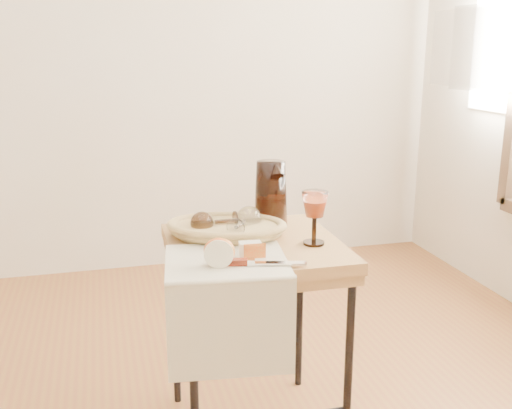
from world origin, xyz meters
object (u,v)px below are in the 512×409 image
object	(u,v)px
bread_basket	(227,230)
goblet_lying_a	(216,222)
tea_towel	(226,261)
pitcher	(271,194)
wine_goblet	(314,218)
side_table	(254,339)
table_knife	(254,261)
apple_half	(219,252)
goblet_lying_b	(243,222)

from	to	relation	value
bread_basket	goblet_lying_a	xyz separation A→B (m)	(-0.03, 0.01, 0.02)
tea_towel	pitcher	xyz separation A→B (m)	(0.21, 0.30, 0.10)
wine_goblet	side_table	bearing A→B (deg)	157.83
side_table	bread_basket	xyz separation A→B (m)	(-0.07, 0.06, 0.34)
wine_goblet	table_knife	size ratio (longest dim) A/B	0.65
pitcher	wine_goblet	xyz separation A→B (m)	(0.07, -0.22, -0.02)
side_table	bread_basket	bearing A→B (deg)	138.21
apple_half	goblet_lying_a	bearing A→B (deg)	96.34
wine_goblet	apple_half	size ratio (longest dim) A/B	1.95
goblet_lying_a	pitcher	size ratio (longest dim) A/B	0.46
goblet_lying_a	tea_towel	bearing A→B (deg)	82.28
goblet_lying_a	wine_goblet	size ratio (longest dim) A/B	0.71
side_table	bread_basket	world-z (taller)	bread_basket
goblet_lying_b	apple_half	bearing A→B (deg)	-171.99
tea_towel	apple_half	distance (m)	0.06
side_table	pitcher	size ratio (longest dim) A/B	2.56
bread_basket	wine_goblet	world-z (taller)	wine_goblet
goblet_lying_b	apple_half	size ratio (longest dim) A/B	1.50
side_table	tea_towel	size ratio (longest dim) A/B	1.97
pitcher	apple_half	world-z (taller)	pitcher
side_table	pitcher	xyz separation A→B (m)	(0.09, 0.15, 0.43)
table_knife	tea_towel	bearing A→B (deg)	153.56
bread_basket	table_knife	xyz separation A→B (m)	(0.02, -0.27, -0.01)
pitcher	table_knife	world-z (taller)	pitcher
goblet_lying_b	apple_half	world-z (taller)	goblet_lying_b
pitcher	apple_half	distance (m)	0.41
side_table	wine_goblet	world-z (taller)	wine_goblet
goblet_lying_a	wine_goblet	bearing A→B (deg)	148.12
apple_half	goblet_lying_b	bearing A→B (deg)	77.98
bread_basket	goblet_lying_b	world-z (taller)	goblet_lying_b
tea_towel	wine_goblet	world-z (taller)	wine_goblet
apple_half	side_table	bearing A→B (deg)	67.94
bread_basket	table_knife	distance (m)	0.27
goblet_lying_b	goblet_lying_a	bearing A→B (deg)	102.21
side_table	apple_half	distance (m)	0.43
goblet_lying_a	bread_basket	bearing A→B (deg)	150.27
tea_towel	table_knife	distance (m)	0.09
bread_basket	wine_goblet	bearing A→B (deg)	-9.25
tea_towel	pitcher	bearing A→B (deg)	61.84
side_table	wine_goblet	xyz separation A→B (m)	(0.16, -0.07, 0.40)
goblet_lying_a	table_knife	size ratio (longest dim) A/B	0.46
goblet_lying_a	pitcher	world-z (taller)	pitcher
apple_half	tea_towel	bearing A→B (deg)	70.01
apple_half	table_knife	xyz separation A→B (m)	(0.09, -0.02, -0.03)
apple_half	table_knife	world-z (taller)	apple_half
goblet_lying_a	wine_goblet	distance (m)	0.30
side_table	tea_towel	world-z (taller)	tea_towel
wine_goblet	apple_half	xyz separation A→B (m)	(-0.31, -0.12, -0.04)
goblet_lying_b	wine_goblet	xyz separation A→B (m)	(0.19, -0.11, 0.03)
tea_towel	wine_goblet	bearing A→B (deg)	23.23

